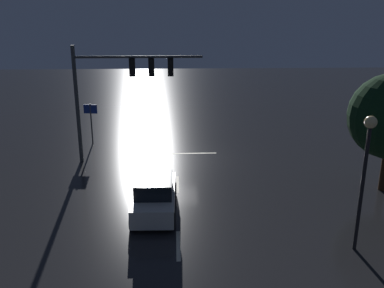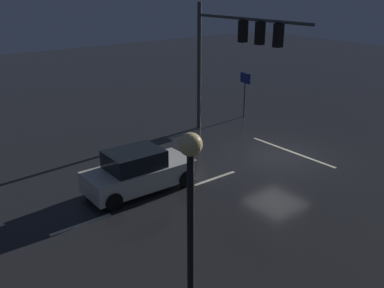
% 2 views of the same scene
% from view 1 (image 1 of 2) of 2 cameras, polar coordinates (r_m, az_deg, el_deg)
% --- Properties ---
extents(ground_plane, '(80.00, 80.00, 0.00)m').
position_cam_1_polar(ground_plane, '(26.12, -2.03, -1.93)').
color(ground_plane, '#232326').
extents(traffic_signal_assembly, '(7.29, 0.47, 6.79)m').
position_cam_1_polar(traffic_signal_assembly, '(24.84, -9.35, 8.39)').
color(traffic_signal_assembly, '#383A3D').
rests_on(traffic_signal_assembly, ground_plane).
extents(lane_dash_far, '(0.16, 2.20, 0.01)m').
position_cam_1_polar(lane_dash_far, '(22.40, -1.97, -5.37)').
color(lane_dash_far, beige).
rests_on(lane_dash_far, ground_plane).
extents(lane_dash_mid, '(0.16, 2.20, 0.01)m').
position_cam_1_polar(lane_dash_mid, '(17.04, -1.83, -13.31)').
color(lane_dash_mid, beige).
rests_on(lane_dash_mid, ground_plane).
extents(stop_bar, '(5.00, 0.16, 0.01)m').
position_cam_1_polar(stop_bar, '(26.99, -2.04, -1.27)').
color(stop_bar, beige).
rests_on(stop_bar, ground_plane).
extents(car_approaching, '(1.97, 4.40, 1.70)m').
position_cam_1_polar(car_approaching, '(19.28, -5.01, -6.82)').
color(car_approaching, silver).
rests_on(car_approaching, ground_plane).
extents(street_lamp_left_kerb, '(0.44, 0.44, 5.22)m').
position_cam_1_polar(street_lamp_left_kerb, '(16.44, 22.10, -1.88)').
color(street_lamp_left_kerb, black).
rests_on(street_lamp_left_kerb, ground_plane).
extents(route_sign, '(0.90, 0.18, 2.74)m').
position_cam_1_polar(route_sign, '(29.21, -13.30, 3.77)').
color(route_sign, '#383A3D').
rests_on(route_sign, ground_plane).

